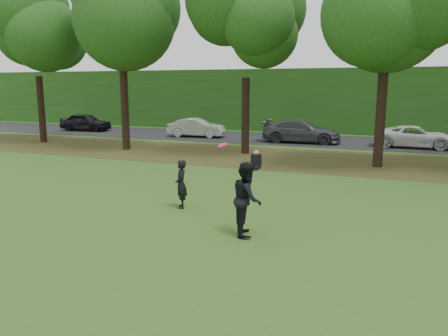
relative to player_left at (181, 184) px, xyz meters
name	(u,v)px	position (x,y,z in m)	size (l,w,h in m)	color
ground	(177,244)	(1.32, -2.84, -0.74)	(120.00, 120.00, 0.00)	#3B571B
leaf_litter	(295,159)	(1.32, 10.16, -0.74)	(60.00, 7.00, 0.01)	#4B371B
street	(321,141)	(1.32, 18.16, -0.73)	(70.00, 7.00, 0.02)	black
far_hedge	(334,101)	(1.32, 24.16, 1.76)	(70.00, 3.00, 5.00)	#1E4D16
player_left	(181,184)	(0.00, 0.00, 0.00)	(0.54, 0.36, 1.48)	black
player_right	(247,199)	(2.66, -1.59, 0.19)	(0.90, 0.71, 1.86)	black
parked_cars	(298,131)	(-0.04, 17.03, -0.03)	(37.43, 3.18, 1.47)	black
frisbee	(222,145)	(1.63, -0.67, 1.37)	(0.28, 0.28, 0.17)	#FF1575
seated_person	(256,162)	(0.21, 6.95, -0.43)	(0.44, 0.74, 0.83)	black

